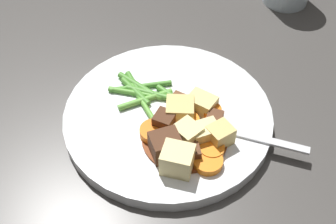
{
  "coord_description": "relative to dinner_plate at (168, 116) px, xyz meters",
  "views": [
    {
      "loc": [
        0.34,
        -0.16,
        0.44
      ],
      "look_at": [
        0.0,
        0.0,
        0.02
      ],
      "focal_mm": 47.31,
      "sensor_mm": 36.0,
      "label": 1
    }
  ],
  "objects": [
    {
      "name": "green_bean_7",
      "position": [
        -0.03,
        -0.01,
        0.01
      ],
      "size": [
        0.06,
        0.06,
        0.01
      ],
      "primitive_type": "cylinder",
      "rotation": [
        0.0,
        1.57,
        3.94
      ],
      "color": "#4C8E33",
      "rests_on": "dinner_plate"
    },
    {
      "name": "green_bean_3",
      "position": [
        -0.06,
        -0.02,
        0.01
      ],
      "size": [
        0.06,
        0.01,
        0.01
      ],
      "primitive_type": "cylinder",
      "rotation": [
        0.0,
        1.57,
        3.14
      ],
      "color": "#4C8E33",
      "rests_on": "dinner_plate"
    },
    {
      "name": "green_bean_6",
      "position": [
        -0.06,
        -0.02,
        0.01
      ],
      "size": [
        0.06,
        0.03,
        0.01
      ],
      "primitive_type": "cylinder",
      "rotation": [
        0.0,
        1.57,
        3.58
      ],
      "color": "#4C8E33",
      "rests_on": "dinner_plate"
    },
    {
      "name": "meat_chunk_2",
      "position": [
        0.02,
        -0.02,
        0.02
      ],
      "size": [
        0.03,
        0.03,
        0.02
      ],
      "primitive_type": "cube",
      "rotation": [
        0.0,
        0.0,
        3.83
      ],
      "color": "#4C2B19",
      "rests_on": "dinner_plate"
    },
    {
      "name": "green_bean_1",
      "position": [
        -0.02,
        -0.02,
        0.01
      ],
      "size": [
        0.08,
        0.01,
        0.01
      ],
      "primitive_type": "cylinder",
      "rotation": [
        0.0,
        1.57,
        3.16
      ],
      "color": "#66AD42",
      "rests_on": "dinner_plate"
    },
    {
      "name": "potato_chunk_3",
      "position": [
        0.07,
        0.04,
        0.02
      ],
      "size": [
        0.03,
        0.03,
        0.03
      ],
      "primitive_type": "cube",
      "rotation": [
        0.0,
        0.0,
        1.72
      ],
      "color": "#DBBC6B",
      "rests_on": "dinner_plate"
    },
    {
      "name": "carrot_slice_0",
      "position": [
        0.03,
        -0.03,
        0.01
      ],
      "size": [
        0.05,
        0.05,
        0.01
      ],
      "primitive_type": "cylinder",
      "rotation": [
        0.0,
        0.0,
        2.55
      ],
      "color": "orange",
      "rests_on": "dinner_plate"
    },
    {
      "name": "stew_sauce",
      "position": [
        0.05,
        0.0,
        0.01
      ],
      "size": [
        0.1,
        0.1,
        0.0
      ],
      "primitive_type": "cylinder",
      "color": "brown",
      "rests_on": "dinner_plate"
    },
    {
      "name": "potato_chunk_5",
      "position": [
        0.08,
        -0.03,
        0.02
      ],
      "size": [
        0.05,
        0.05,
        0.03
      ],
      "primitive_type": "cube",
      "rotation": [
        0.0,
        0.0,
        2.44
      ],
      "color": "#EAD68C",
      "rests_on": "dinner_plate"
    },
    {
      "name": "potato_chunk_1",
      "position": [
        0.02,
        0.04,
        0.02
      ],
      "size": [
        0.04,
        0.04,
        0.02
      ],
      "primitive_type": "cube",
      "rotation": [
        0.0,
        0.0,
        3.69
      ],
      "color": "#E5CC7A",
      "rests_on": "dinner_plate"
    },
    {
      "name": "ground_plane",
      "position": [
        0.0,
        0.0,
        -0.01
      ],
      "size": [
        3.0,
        3.0,
        0.0
      ],
      "primitive_type": "plane",
      "color": "#423F3D"
    },
    {
      "name": "green_bean_0",
      "position": [
        -0.05,
        -0.03,
        0.01
      ],
      "size": [
        0.05,
        0.06,
        0.01
      ],
      "primitive_type": "cylinder",
      "rotation": [
        0.0,
        1.57,
        4.04
      ],
      "color": "#599E38",
      "rests_on": "dinner_plate"
    },
    {
      "name": "green_bean_5",
      "position": [
        -0.05,
        -0.01,
        0.01
      ],
      "size": [
        0.03,
        0.08,
        0.01
      ],
      "primitive_type": "cylinder",
      "rotation": [
        0.0,
        1.57,
        4.45
      ],
      "color": "#4C8E33",
      "rests_on": "dinner_plate"
    },
    {
      "name": "meat_chunk_1",
      "position": [
        0.04,
        0.04,
        0.02
      ],
      "size": [
        0.03,
        0.03,
        0.02
      ],
      "primitive_type": "cube",
      "rotation": [
        0.0,
        0.0,
        0.81
      ],
      "color": "#56331E",
      "rests_on": "dinner_plate"
    },
    {
      "name": "meat_chunk_4",
      "position": [
        0.08,
        -0.01,
        0.02
      ],
      "size": [
        0.03,
        0.03,
        0.02
      ],
      "primitive_type": "cube",
      "rotation": [
        0.0,
        0.0,
        6.03
      ],
      "color": "#56331E",
      "rests_on": "dinner_plate"
    },
    {
      "name": "carrot_slice_1",
      "position": [
        0.03,
        0.01,
        0.01
      ],
      "size": [
        0.04,
        0.04,
        0.01
      ],
      "primitive_type": "cylinder",
      "rotation": [
        0.0,
        0.0,
        0.72
      ],
      "color": "orange",
      "rests_on": "dinner_plate"
    },
    {
      "name": "carrot_slice_2",
      "position": [
        0.09,
        0.01,
        0.01
      ],
      "size": [
        0.05,
        0.05,
        0.01
      ],
      "primitive_type": "cylinder",
      "rotation": [
        0.0,
        0.0,
        5.47
      ],
      "color": "orange",
      "rests_on": "dinner_plate"
    },
    {
      "name": "green_bean_4",
      "position": [
        -0.02,
        0.02,
        0.01
      ],
      "size": [
        0.05,
        0.03,
        0.01
      ],
      "primitive_type": "cylinder",
      "rotation": [
        0.0,
        1.57,
        3.53
      ],
      "color": "#4C8E33",
      "rests_on": "dinner_plate"
    },
    {
      "name": "carrot_slice_4",
      "position": [
        0.05,
        -0.02,
        0.01
      ],
      "size": [
        0.04,
        0.04,
        0.01
      ],
      "primitive_type": "cylinder",
      "rotation": [
        0.0,
        0.0,
        5.1
      ],
      "color": "orange",
      "rests_on": "dinner_plate"
    },
    {
      "name": "potato_chunk_4",
      "position": [
        0.05,
        0.0,
        0.02
      ],
      "size": [
        0.04,
        0.03,
        0.03
      ],
      "primitive_type": "cube",
      "rotation": [
        0.0,
        0.0,
        0.3
      ],
      "color": "#EAD68C",
      "rests_on": "dinner_plate"
    },
    {
      "name": "green_bean_8",
      "position": [
        -0.03,
        -0.02,
        0.01
      ],
      "size": [
        0.01,
        0.07,
        0.01
      ],
      "primitive_type": "cylinder",
      "rotation": [
        0.0,
        1.57,
        4.7
      ],
      "color": "#66AD42",
      "rests_on": "dinner_plate"
    },
    {
      "name": "potato_chunk_2",
      "position": [
        0.01,
        0.01,
        0.02
      ],
      "size": [
        0.04,
        0.04,
        0.03
      ],
      "primitive_type": "cube",
      "rotation": [
        0.0,
        0.0,
        2.66
      ],
      "color": "#DBBC6B",
      "rests_on": "dinner_plate"
    },
    {
      "name": "meat_chunk_0",
      "position": [
        0.0,
        0.02,
        0.02
      ],
      "size": [
        0.03,
        0.03,
        0.02
      ],
      "primitive_type": "cube",
      "rotation": [
        0.0,
        0.0,
        2.17
      ],
      "color": "brown",
      "rests_on": "dinner_plate"
    },
    {
      "name": "green_bean_2",
      "position": [
        -0.05,
        -0.03,
        0.01
      ],
      "size": [
        0.06,
        0.02,
        0.01
      ],
      "primitive_type": "cylinder",
      "rotation": [
        0.0,
        1.57,
        3.37
      ],
      "color": "#4C8E33",
      "rests_on": "dinner_plate"
    },
    {
      "name": "meat_chunk_3",
      "position": [
        0.06,
        -0.03,
        0.02
      ],
      "size": [
        0.03,
        0.04,
        0.03
      ],
      "primitive_type": "cube",
      "rotation": [
        0.0,
        0.0,
        6.19
      ],
      "color": "#4C2B19",
      "rests_on": "dinner_plate"
    },
    {
      "name": "fork",
      "position": [
        0.06,
        0.06,
        0.01
      ],
      "size": [
        0.13,
        0.14,
        0.0
      ],
      "color": "silver",
      "rests_on": "dinner_plate"
    },
    {
      "name": "potato_chunk_0",
      "position": [
        0.06,
        0.02,
        0.02
      ],
      "size": [
        0.03,
        0.03,
        0.02
      ],
      "primitive_type": "cube",
      "rotation": [
        0.0,
        0.0,
        1.5
      ],
      "color": "#EAD68C",
      "rests_on": "dinner_plate"
    },
    {
      "name": "carrot_slice_5",
      "position": [
        0.03,
        0.05,
        0.02
      ],
      "size": [
        0.03,
        0.03,
        0.01
      ],
      "primitive_type": "cylinder",
      "rotation": [
        0.0,
        0.0,
        1.44
      ],
      "color": "orange",
      "rests_on": "dinner_plate"
    },
    {
      "name": "dinner_plate",
      "position": [
        0.0,
        0.0,
        0.0
      ],
      "size": [
        0.27,
        0.27,
        0.02
      ],
      "primitive_type": "cylinder",
      "color": "white",
      "rests_on": "ground_plane"
    },
    {
      "name": "carrot_slice_3",
      "position": [
        0.08,
        0.02,
        0.01
      ],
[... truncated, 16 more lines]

